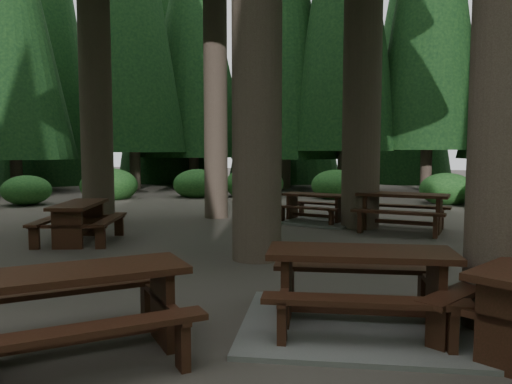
% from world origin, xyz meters
% --- Properties ---
extents(ground, '(80.00, 80.00, 0.00)m').
position_xyz_m(ground, '(0.00, 0.00, 0.00)').
color(ground, '#4B443D').
rests_on(ground, ground).
extents(picnic_table_a, '(2.66, 2.28, 0.83)m').
position_xyz_m(picnic_table_a, '(2.63, -2.76, 0.29)').
color(picnic_table_a, gray).
rests_on(picnic_table_a, ground).
extents(picnic_table_b, '(1.92, 2.17, 0.80)m').
position_xyz_m(picnic_table_b, '(-3.06, 0.88, 0.53)').
color(picnic_table_b, '#331E0F').
rests_on(picnic_table_b, ground).
extents(picnic_table_c, '(2.59, 2.35, 0.73)m').
position_xyz_m(picnic_table_c, '(1.26, 4.79, 0.24)').
color(picnic_table_c, gray).
rests_on(picnic_table_c, ground).
extents(picnic_table_d, '(2.29, 1.99, 0.87)m').
position_xyz_m(picnic_table_d, '(3.36, 3.85, 0.58)').
color(picnic_table_d, '#331E0F').
rests_on(picnic_table_d, ground).
extents(picnic_table_e, '(2.42, 2.37, 0.82)m').
position_xyz_m(picnic_table_e, '(0.21, -4.14, 0.54)').
color(picnic_table_e, '#331E0F').
rests_on(picnic_table_e, ground).
extents(shrub_ring, '(23.86, 24.64, 1.49)m').
position_xyz_m(shrub_ring, '(0.70, 0.75, 0.40)').
color(shrub_ring, '#1B501F').
rests_on(shrub_ring, ground).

